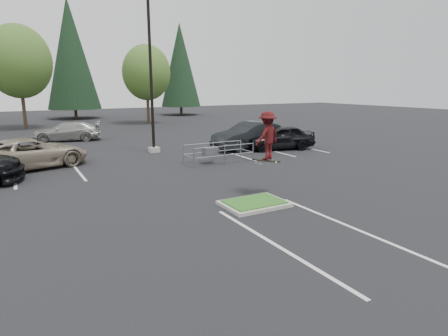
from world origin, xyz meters
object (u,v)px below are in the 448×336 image
car_l_tan (29,154)px  car_r_charc (251,135)px  cart_corral (212,151)px  car_r_black (280,137)px  decid_b (19,64)px  conif_b (71,54)px  decid_c (146,74)px  light_pole (151,77)px  conif_c (180,65)px  skateboarder (267,136)px  car_far_silver (68,131)px

car_l_tan → car_r_charc: (13.00, -0.25, 0.11)m
cart_corral → car_r_black: size_ratio=0.80×
decid_b → conif_b: 11.78m
decid_c → light_pole: bearing=-107.1°
conif_c → skateboarder: 40.83m
car_r_charc → car_r_black: size_ratio=1.15×
car_l_tan → car_r_charc: 13.00m
car_l_tan → car_r_black: (14.50, -1.39, 0.01)m
decid_c → car_l_tan: 23.54m
conif_b → cart_corral: size_ratio=3.95×
cart_corral → car_far_silver: 13.95m
car_l_tan → cart_corral: bearing=-128.0°
light_pole → decid_b: bearing=109.4°
conif_c → car_r_charc: conif_c is taller
light_pole → decid_b: (-6.51, 18.53, 1.48)m
decid_c → car_far_silver: 14.46m
light_pole → conif_b: 28.69m
car_r_black → car_far_silver: (-11.51, 10.93, -0.08)m
conif_c → cart_corral: size_ratio=3.40×
car_r_black → light_pole: bearing=-98.6°
cart_corral → conif_c: bearing=68.9°
light_pole → cart_corral: size_ratio=2.76×
conif_c → car_r_black: size_ratio=2.72×
decid_c → conif_b: (-5.99, 10.67, 2.59)m
conif_c → car_l_tan: bearing=-125.2°
car_r_charc → car_far_silver: size_ratio=1.09×
light_pole → conif_b: size_ratio=0.70×
skateboarder → car_r_black: size_ratio=0.43×
conif_b → skateboarder: bearing=-88.3°
conif_b → car_r_black: 33.25m
decid_c → car_r_black: size_ratio=1.82×
cart_corral → skateboarder: 6.41m
decid_c → car_r_black: (2.01, -20.83, -4.47)m
light_pole → decid_b: size_ratio=1.05×
decid_b → skateboarder: size_ratio=4.89×
light_pole → car_r_black: 8.91m
car_far_silver → decid_c: bearing=149.2°
light_pole → decid_c: 18.67m
decid_b → skateboarder: 30.64m
conif_c → car_r_black: bearing=-101.1°
car_r_charc → car_far_silver: bearing=-139.7°
light_pole → conif_b: conif_b is taller
decid_b → conif_b: conif_b is taller
decid_c → conif_b: bearing=119.3°
decid_c → skateboarder: (-4.79, -28.83, -3.02)m
skateboarder → decid_b: bearing=-91.9°
cart_corral → skateboarder: size_ratio=1.86×
cart_corral → conif_b: bearing=92.7°
conif_b → conif_c: conif_b is taller
conif_c → car_r_black: (-6.00, -30.50, -6.06)m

